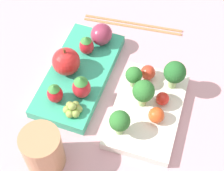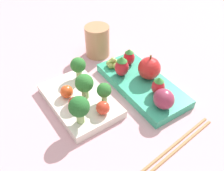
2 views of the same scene
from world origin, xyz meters
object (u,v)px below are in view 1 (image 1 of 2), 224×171
object	(u,v)px
broccoli_floret_2	(175,73)
broccoli_floret_3	(120,122)
broccoli_floret_1	(143,92)
strawberry_2	(55,93)
apple	(66,62)
plum	(101,34)
grape_cluster	(73,109)
strawberry_0	(81,87)
cherry_tomato_0	(156,115)
cherry_tomato_2	(162,99)
broccoli_floret_0	(134,75)
bento_box_savoury	(147,111)
strawberry_1	(86,45)
bento_box_fruit	(79,74)
cherry_tomato_1	(148,72)
chopsticks_pair	(133,24)
drinking_cup	(43,150)

from	to	relation	value
broccoli_floret_2	broccoli_floret_3	bearing A→B (deg)	-19.14
broccoli_floret_1	strawberry_2	world-z (taller)	broccoli_floret_1
apple	plum	xyz separation A→B (m)	(-0.09, 0.02, -0.01)
strawberry_2	grape_cluster	bearing A→B (deg)	78.14
strawberry_0	strawberry_2	distance (m)	0.05
plum	cherry_tomato_0	bearing A→B (deg)	55.28
broccoli_floret_1	cherry_tomato_2	xyz separation A→B (m)	(-0.02, 0.03, -0.03)
broccoli_floret_0	broccoli_floret_3	distance (m)	0.10
broccoli_floret_3	broccoli_floret_0	bearing A→B (deg)	-168.54
broccoli_floret_0	grape_cluster	distance (m)	0.12
broccoli_floret_0	bento_box_savoury	bearing A→B (deg)	51.91
strawberry_0	strawberry_1	size ratio (longest dim) A/B	1.18
bento_box_savoury	broccoli_floret_3	size ratio (longest dim) A/B	3.71
bento_box_fruit	broccoli_floret_1	distance (m)	0.14
bento_box_savoury	broccoli_floret_1	bearing A→B (deg)	-112.96
cherry_tomato_0	broccoli_floret_3	bearing A→B (deg)	-42.81
strawberry_0	broccoli_floret_1	bearing A→B (deg)	107.41
bento_box_savoury	strawberry_2	distance (m)	0.17
cherry_tomato_0	apple	xyz separation A→B (m)	(-0.02, -0.19, 0.01)
cherry_tomato_1	chopsticks_pair	bearing A→B (deg)	-144.88
broccoli_floret_0	strawberry_1	world-z (taller)	broccoli_floret_0
broccoli_floret_0	cherry_tomato_2	bearing A→B (deg)	79.62
cherry_tomato_0	drinking_cup	distance (m)	0.20
cherry_tomato_1	apple	bearing A→B (deg)	-68.82
apple	plum	size ratio (longest dim) A/B	1.35
cherry_tomato_1	apple	distance (m)	0.15
cherry_tomato_0	strawberry_1	bearing A→B (deg)	-113.39
broccoli_floret_1	strawberry_0	xyz separation A→B (m)	(0.03, -0.10, -0.01)
plum	strawberry_2	bearing A→B (deg)	-3.03
apple	strawberry_0	size ratio (longest dim) A/B	1.21
broccoli_floret_1	plum	distance (m)	0.16
plum	apple	bearing A→B (deg)	-14.57
apple	drinking_cup	world-z (taller)	drinking_cup
bento_box_fruit	strawberry_1	bearing A→B (deg)	-169.80
bento_box_fruit	grape_cluster	xyz separation A→B (m)	(0.08, 0.03, 0.02)
grape_cluster	chopsticks_pair	xyz separation A→B (m)	(-0.25, -0.00, -0.03)
broccoli_floret_0	cherry_tomato_2	xyz separation A→B (m)	(0.01, 0.06, -0.02)
strawberry_2	grape_cluster	xyz separation A→B (m)	(0.01, 0.04, -0.01)
grape_cluster	plum	bearing A→B (deg)	-169.51
broccoli_floret_2	strawberry_0	bearing A→B (deg)	-56.02
bento_box_fruit	chopsticks_pair	distance (m)	0.17
cherry_tomato_0	broccoli_floret_2	bearing A→B (deg)	-179.14
broccoli_floret_1	drinking_cup	size ratio (longest dim) A/B	0.71
broccoli_floret_1	strawberry_1	size ratio (longest dim) A/B	1.37
plum	drinking_cup	xyz separation A→B (m)	(0.26, 0.03, 0.00)
broccoli_floret_0	broccoli_floret_2	distance (m)	0.07
plum	drinking_cup	distance (m)	0.26
broccoli_floret_3	strawberry_1	xyz separation A→B (m)	(-0.13, -0.13, -0.01)
broccoli_floret_2	strawberry_1	bearing A→B (deg)	-89.36
bento_box_savoury	cherry_tomato_1	world-z (taller)	cherry_tomato_1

